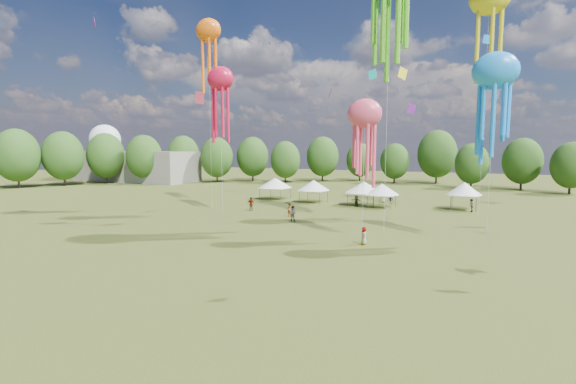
% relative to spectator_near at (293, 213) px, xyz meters
% --- Properties ---
extents(spectator_near, '(0.96, 0.77, 1.88)m').
position_rel_spectator_near_xyz_m(spectator_near, '(0.00, 0.00, 0.00)').
color(spectator_near, gray).
rests_on(spectator_near, ground).
extents(spectators_far, '(29.17, 30.74, 1.93)m').
position_rel_spectator_near_xyz_m(spectators_far, '(5.73, 12.14, -0.07)').
color(spectators_far, gray).
rests_on(spectators_far, ground).
extents(festival_tents, '(35.20, 7.96, 3.97)m').
position_rel_spectator_near_xyz_m(festival_tents, '(2.03, 17.34, 1.93)').
color(festival_tents, '#47474C').
rests_on(festival_tents, ground).
extents(show_kites, '(39.82, 23.05, 30.25)m').
position_rel_spectator_near_xyz_m(show_kites, '(8.92, 2.55, 20.53)').
color(show_kites, red).
rests_on(show_kites, ground).
extents(treeline, '(201.57, 95.24, 13.43)m').
position_rel_spectator_near_xyz_m(treeline, '(1.53, 27.07, 5.60)').
color(treeline, '#38281C').
rests_on(treeline, ground).
extents(hangar, '(40.00, 12.00, 8.00)m').
position_rel_spectator_near_xyz_m(hangar, '(-66.60, 36.56, 3.06)').
color(hangar, gray).
rests_on(hangar, ground).
extents(radome, '(9.00, 9.00, 16.00)m').
position_rel_spectator_near_xyz_m(radome, '(-82.60, 42.56, 9.04)').
color(radome, white).
rests_on(radome, ground).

